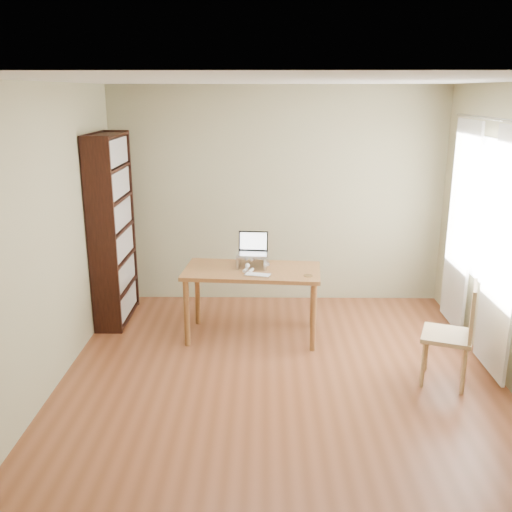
{
  "coord_description": "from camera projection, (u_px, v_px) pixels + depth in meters",
  "views": [
    {
      "loc": [
        -0.16,
        -4.56,
        2.52
      ],
      "look_at": [
        -0.24,
        1.04,
        0.9
      ],
      "focal_mm": 40.0,
      "sensor_mm": 36.0,
      "label": 1
    }
  ],
  "objects": [
    {
      "name": "curtains",
      "position": [
        479.0,
        237.0,
        5.49
      ],
      "size": [
        0.03,
        1.9,
        2.25
      ],
      "color": "white",
      "rests_on": "ground"
    },
    {
      "name": "keyboard",
      "position": [
        258.0,
        275.0,
        5.68
      ],
      "size": [
        0.28,
        0.17,
        0.02
      ],
      "rotation": [
        0.0,
        0.0,
        -0.24
      ],
      "color": "silver",
      "rests_on": "desk"
    },
    {
      "name": "coaster",
      "position": [
        308.0,
        276.0,
        5.68
      ],
      "size": [
        0.09,
        0.09,
        0.01
      ],
      "primitive_type": "cylinder",
      "color": "brown",
      "rests_on": "desk"
    },
    {
      "name": "bookshelf",
      "position": [
        113.0,
        230.0,
        6.3
      ],
      "size": [
        0.3,
        0.9,
        2.1
      ],
      "color": "black",
      "rests_on": "ground"
    },
    {
      "name": "room",
      "position": [
        287.0,
        244.0,
        4.72
      ],
      "size": [
        4.04,
        4.54,
        2.64
      ],
      "color": "brown",
      "rests_on": "ground"
    },
    {
      "name": "cat",
      "position": [
        253.0,
        260.0,
        5.98
      ],
      "size": [
        0.25,
        0.49,
        0.16
      ],
      "rotation": [
        0.0,
        0.0,
        -0.29
      ],
      "color": "#413833",
      "rests_on": "desk"
    },
    {
      "name": "laptop_stand",
      "position": [
        252.0,
        259.0,
        5.95
      ],
      "size": [
        0.32,
        0.25,
        0.13
      ],
      "rotation": [
        0.0,
        0.0,
        -0.08
      ],
      "color": "silver",
      "rests_on": "desk"
    },
    {
      "name": "desk",
      "position": [
        252.0,
        278.0,
        5.92
      ],
      "size": [
        1.45,
        0.81,
        0.75
      ],
      "rotation": [
        0.0,
        0.0,
        -0.08
      ],
      "color": "brown",
      "rests_on": "ground"
    },
    {
      "name": "chair",
      "position": [
        456.0,
        329.0,
        5.01
      ],
      "size": [
        0.54,
        0.54,
        0.94
      ],
      "rotation": [
        0.0,
        0.0,
        -0.36
      ],
      "color": "tan",
      "rests_on": "ground"
    },
    {
      "name": "laptop",
      "position": [
        252.0,
        248.0,
        5.97
      ],
      "size": [
        0.33,
        0.28,
        0.22
      ],
      "rotation": [
        0.0,
        0.0,
        -0.08
      ],
      "color": "silver",
      "rests_on": "laptop_stand"
    }
  ]
}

